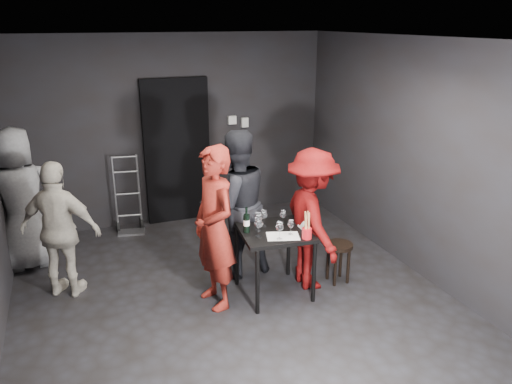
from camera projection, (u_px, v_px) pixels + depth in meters
name	position (u px, v px, depth m)	size (l,w,h in m)	color
floor	(232.00, 298.00, 5.43)	(4.50, 5.00, 0.02)	black
ceiling	(227.00, 39.00, 4.54)	(4.50, 5.00, 0.02)	silver
wall_back	(175.00, 130.00, 7.18)	(4.50, 0.04, 2.70)	black
wall_front	(371.00, 307.00, 2.78)	(4.50, 0.04, 2.70)	black
wall_right	(415.00, 158.00, 5.75)	(0.04, 5.00, 2.70)	black
doorway	(177.00, 151.00, 7.23)	(0.95, 0.10, 2.10)	black
wallbox_upper	(232.00, 120.00, 7.40)	(0.12, 0.06, 0.12)	#B7B7B2
wallbox_lower	(245.00, 122.00, 7.48)	(0.10, 0.06, 0.14)	#B7B7B2
hand_truck	(130.00, 218.00, 7.06)	(0.37, 0.32, 1.11)	#B2B2B7
tasting_table	(274.00, 239.00, 5.32)	(0.72, 0.72, 0.75)	black
stool	(339.00, 252.00, 5.66)	(0.31, 0.31, 0.47)	black
server_red	(214.00, 217.00, 5.02)	(0.72, 0.47, 1.97)	maroon
woman_black	(236.00, 193.00, 5.66)	(0.97, 0.53, 1.99)	black
man_maroon	(312.00, 216.00, 5.44)	(1.08, 0.50, 1.67)	#5A0807
bystander_cream	(60.00, 230.00, 5.27)	(0.89, 0.42, 1.51)	beige
bystander_grey	(19.00, 189.00, 5.80)	(0.97, 0.53, 1.99)	slate
tasting_mat	(283.00, 236.00, 5.14)	(0.33, 0.22, 0.00)	white
wine_glass_a	(259.00, 226.00, 5.10)	(0.08, 0.08, 0.22)	white
wine_glass_b	(259.00, 221.00, 5.25)	(0.08, 0.08, 0.22)	white
wine_glass_c	(264.00, 217.00, 5.35)	(0.08, 0.08, 0.21)	white
wine_glass_d	(280.00, 230.00, 5.04)	(0.08, 0.08, 0.21)	white
wine_glass_e	(291.00, 227.00, 5.15)	(0.07, 0.07, 0.18)	white
wine_glass_f	(283.00, 217.00, 5.40)	(0.07, 0.07, 0.18)	white
wine_bottle	(246.00, 223.00, 5.21)	(0.07, 0.07, 0.28)	black
breadstick_cup	(307.00, 226.00, 5.04)	(0.10, 0.10, 0.31)	red
reserved_card	(302.00, 224.00, 5.32)	(0.08, 0.12, 0.10)	white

